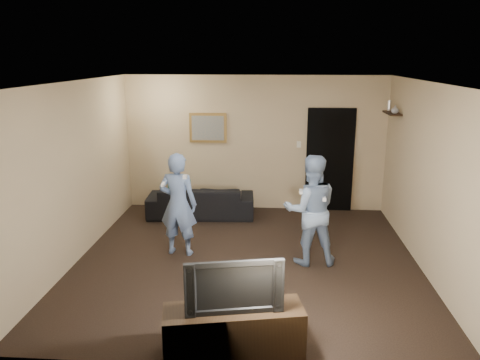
# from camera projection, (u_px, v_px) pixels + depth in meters

# --- Properties ---
(ground) EXTENTS (5.00, 5.00, 0.00)m
(ground) POSITION_uv_depth(u_px,v_px,m) (247.00, 260.00, 6.96)
(ground) COLOR black
(ground) RESTS_ON ground
(ceiling) EXTENTS (5.00, 5.00, 0.04)m
(ceiling) POSITION_uv_depth(u_px,v_px,m) (247.00, 82.00, 6.30)
(ceiling) COLOR silver
(ceiling) RESTS_ON wall_back
(wall_back) EXTENTS (5.00, 0.04, 2.60)m
(wall_back) POSITION_uv_depth(u_px,v_px,m) (255.00, 144.00, 9.04)
(wall_back) COLOR tan
(wall_back) RESTS_ON ground
(wall_front) EXTENTS (5.00, 0.04, 2.60)m
(wall_front) POSITION_uv_depth(u_px,v_px,m) (231.00, 244.00, 4.22)
(wall_front) COLOR tan
(wall_front) RESTS_ON ground
(wall_left) EXTENTS (0.04, 5.00, 2.60)m
(wall_left) POSITION_uv_depth(u_px,v_px,m) (76.00, 172.00, 6.81)
(wall_left) COLOR tan
(wall_left) RESTS_ON ground
(wall_right) EXTENTS (0.04, 5.00, 2.60)m
(wall_right) POSITION_uv_depth(u_px,v_px,m) (428.00, 179.00, 6.45)
(wall_right) COLOR tan
(wall_right) RESTS_ON ground
(sofa) EXTENTS (2.02, 0.90, 0.58)m
(sofa) POSITION_uv_depth(u_px,v_px,m) (201.00, 201.00, 8.83)
(sofa) COLOR black
(sofa) RESTS_ON ground
(throw_pillow) EXTENTS (0.41, 0.14, 0.41)m
(throw_pillow) POSITION_uv_depth(u_px,v_px,m) (180.00, 191.00, 8.81)
(throw_pillow) COLOR #1A5044
(throw_pillow) RESTS_ON sofa
(painting_frame) EXTENTS (0.72, 0.05, 0.57)m
(painting_frame) POSITION_uv_depth(u_px,v_px,m) (208.00, 128.00, 9.00)
(painting_frame) COLOR olive
(painting_frame) RESTS_ON wall_back
(painting_canvas) EXTENTS (0.62, 0.01, 0.47)m
(painting_canvas) POSITION_uv_depth(u_px,v_px,m) (208.00, 128.00, 8.98)
(painting_canvas) COLOR slate
(painting_canvas) RESTS_ON painting_frame
(doorway) EXTENTS (0.90, 0.06, 2.00)m
(doorway) POSITION_uv_depth(u_px,v_px,m) (330.00, 160.00, 8.98)
(doorway) COLOR black
(doorway) RESTS_ON ground
(light_switch) EXTENTS (0.08, 0.02, 0.12)m
(light_switch) POSITION_uv_depth(u_px,v_px,m) (299.00, 144.00, 8.95)
(light_switch) COLOR silver
(light_switch) RESTS_ON wall_back
(wall_shelf) EXTENTS (0.20, 0.60, 0.03)m
(wall_shelf) POSITION_uv_depth(u_px,v_px,m) (392.00, 113.00, 8.02)
(wall_shelf) COLOR black
(wall_shelf) RESTS_ON wall_right
(shelf_vase) EXTENTS (0.15, 0.15, 0.14)m
(shelf_vase) POSITION_uv_depth(u_px,v_px,m) (395.00, 109.00, 7.84)
(shelf_vase) COLOR #9E9DA2
(shelf_vase) RESTS_ON wall_shelf
(shelf_figurine) EXTENTS (0.06, 0.06, 0.18)m
(shelf_figurine) POSITION_uv_depth(u_px,v_px,m) (389.00, 105.00, 8.23)
(shelf_figurine) COLOR silver
(shelf_figurine) RESTS_ON wall_shelf
(tv_console) EXTENTS (1.46, 0.72, 0.50)m
(tv_console) POSITION_uv_depth(u_px,v_px,m) (234.00, 331.00, 4.72)
(tv_console) COLOR black
(tv_console) RESTS_ON ground
(television) EXTENTS (0.98, 0.32, 0.56)m
(television) POSITION_uv_depth(u_px,v_px,m) (233.00, 283.00, 4.58)
(television) COLOR black
(television) RESTS_ON tv_console
(wii_player_left) EXTENTS (0.62, 0.51, 1.58)m
(wii_player_left) POSITION_uv_depth(u_px,v_px,m) (178.00, 204.00, 7.00)
(wii_player_left) COLOR #6781B4
(wii_player_left) RESTS_ON ground
(wii_player_right) EXTENTS (0.85, 0.70, 1.61)m
(wii_player_right) POSITION_uv_depth(u_px,v_px,m) (311.00, 210.00, 6.69)
(wii_player_right) COLOR #7E96B8
(wii_player_right) RESTS_ON ground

